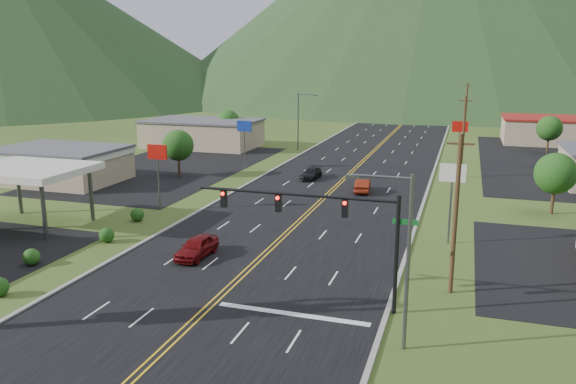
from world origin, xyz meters
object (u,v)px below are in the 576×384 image
(car_dark_mid, at_px, (311,174))
(car_red_far, at_px, (363,186))
(streetlight_west, at_px, (300,117))
(streetlight_east, at_px, (402,251))
(traffic_signal, at_px, (327,218))
(car_red_near, at_px, (197,247))
(gas_canopy, at_px, (27,171))

(car_dark_mid, distance_m, car_red_far, 8.81)
(streetlight_west, bearing_deg, car_dark_mid, -70.14)
(streetlight_east, bearing_deg, traffic_signal, 139.61)
(streetlight_west, relative_size, car_red_near, 2.01)
(streetlight_east, relative_size, streetlight_west, 1.00)
(traffic_signal, bearing_deg, car_red_far, 96.02)
(streetlight_east, relative_size, car_dark_mid, 2.02)
(traffic_signal, xyz_separation_m, streetlight_east, (4.70, -4.00, -0.15))
(streetlight_east, bearing_deg, car_red_far, 103.15)
(streetlight_west, xyz_separation_m, gas_canopy, (-10.32, -48.00, -0.31))
(streetlight_west, relative_size, car_dark_mid, 2.02)
(streetlight_east, height_order, car_dark_mid, streetlight_east)
(car_dark_mid, bearing_deg, streetlight_west, 112.32)
(car_red_near, relative_size, car_red_far, 1.02)
(car_dark_mid, xyz_separation_m, car_red_far, (7.25, -5.00, 0.08))
(streetlight_east, bearing_deg, car_red_near, 150.23)
(car_dark_mid, bearing_deg, traffic_signal, -70.78)
(traffic_signal, relative_size, car_dark_mid, 2.94)
(traffic_signal, distance_m, car_dark_mid, 36.19)
(streetlight_west, height_order, car_dark_mid, streetlight_west)
(traffic_signal, distance_m, car_red_far, 29.88)
(gas_canopy, relative_size, car_dark_mid, 2.24)
(streetlight_east, relative_size, car_red_near, 2.01)
(gas_canopy, xyz_separation_m, car_red_near, (17.46, -3.01, -4.11))
(streetlight_west, bearing_deg, traffic_signal, -72.03)
(car_dark_mid, relative_size, car_red_far, 1.01)
(car_dark_mid, bearing_deg, car_red_near, -88.87)
(car_red_near, xyz_separation_m, car_dark_mid, (0.68, 29.36, -0.12))
(gas_canopy, bearing_deg, car_red_near, -9.77)
(gas_canopy, distance_m, car_dark_mid, 32.27)
(traffic_signal, bearing_deg, gas_canopy, 164.30)
(gas_canopy, relative_size, car_red_near, 2.23)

